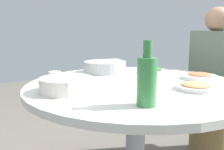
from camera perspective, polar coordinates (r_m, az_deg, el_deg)
name	(u,v)px	position (r m, az deg, el deg)	size (l,w,h in m)	color
round_dining_table	(136,100)	(1.40, 5.54, -5.66)	(1.21, 1.21, 0.73)	#99999E
rice_bowl	(105,67)	(1.72, -1.62, 1.94)	(0.29, 0.29, 0.09)	#B2B5BA
soup_bowl	(66,85)	(1.21, -10.51, -2.28)	(0.25, 0.26, 0.07)	white
dish_shrimp	(196,86)	(1.30, 18.76, -2.51)	(0.20, 0.20, 0.04)	silver
dish_tofu_braise	(200,76)	(1.58, 19.56, -0.27)	(0.20, 0.20, 0.04)	white
dish_greens	(152,71)	(1.71, 9.17, 1.02)	(0.19, 0.19, 0.05)	white
green_bottle	(147,80)	(0.96, 8.03, -1.13)	(0.08, 0.08, 0.26)	#388042
tea_cup_near	(55,77)	(1.43, -12.97, -0.47)	(0.07, 0.07, 0.06)	white
stool_for_diner_left	(210,128)	(2.25, 21.60, -11.36)	(0.32, 0.32, 0.44)	brown
diner_left	(215,64)	(2.12, 22.57, 2.29)	(0.36, 0.35, 0.76)	#2D333D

